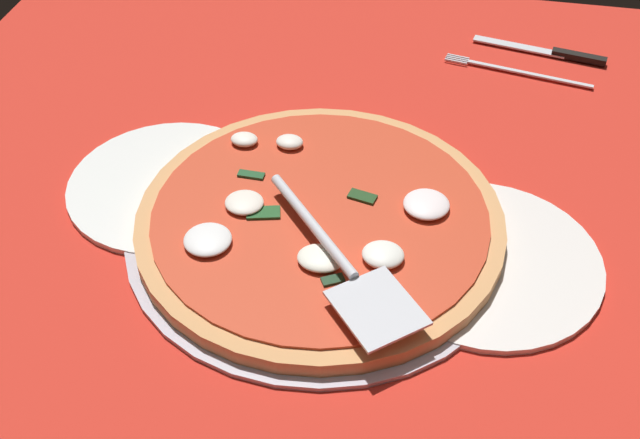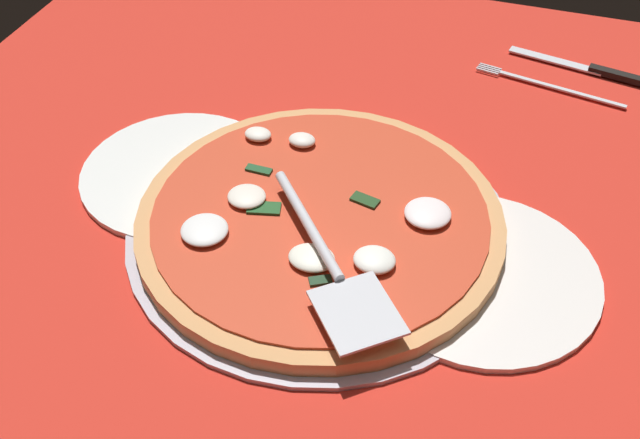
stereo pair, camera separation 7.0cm
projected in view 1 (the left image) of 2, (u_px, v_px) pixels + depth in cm
name	position (u px, v px, depth cm)	size (l,w,h in cm)	color
ground_plane	(346.00, 249.00, 78.68)	(112.86, 112.86, 0.80)	red
checker_pattern	(346.00, 246.00, 78.37)	(112.86, 112.86, 0.10)	silver
pizza_pan	(320.00, 230.00, 79.38)	(39.25, 39.25, 0.86)	#B8B5C1
dinner_plate_left	(169.00, 185.00, 84.37)	(21.79, 21.79, 1.00)	white
dinner_plate_right	(485.00, 262.00, 75.97)	(22.70, 22.70, 1.00)	white
pizza	(320.00, 220.00, 78.37)	(37.12, 37.12, 3.20)	tan
pizza_server	(342.00, 263.00, 70.48)	(17.82, 20.05, 1.00)	silver
place_setting_far	(535.00, 64.00, 102.70)	(21.76, 17.01, 1.40)	white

